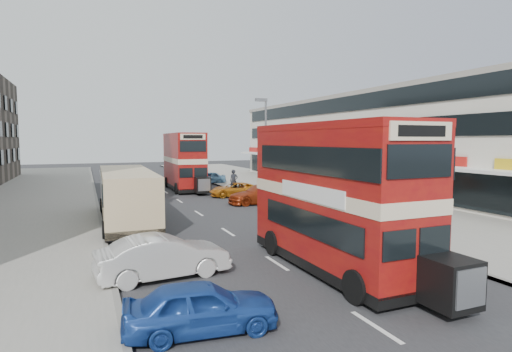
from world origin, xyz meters
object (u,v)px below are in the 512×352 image
cyclist (234,187)px  car_right_c (207,178)px  car_left_front (163,257)px  pedestrian_near (308,192)px  street_lamp (265,141)px  car_right_a (261,194)px  car_left_near (201,307)px  bus_main (335,196)px  car_right_b (235,190)px  bus_second (184,161)px  coach (127,194)px

cyclist → car_right_c: bearing=91.3°
car_right_c → cyclist: (-0.60, -10.42, 0.13)m
car_left_front → pedestrian_near: pedestrian_near is taller
street_lamp → car_right_c: bearing=94.2°
car_right_a → street_lamp: bearing=146.9°
street_lamp → cyclist: size_ratio=3.53×
car_left_near → cyclist: size_ratio=1.68×
bus_main → car_left_front: size_ratio=2.09×
bus_main → cyclist: 20.83m
car_right_b → pedestrian_near: (3.49, -6.39, 0.41)m
car_right_b → pedestrian_near: pedestrian_near is taller
bus_main → pedestrian_near: bearing=-116.6°
pedestrian_near → cyclist: size_ratio=0.75×
car_right_a → car_right_c: (0.08, 15.09, -0.06)m
street_lamp → bus_main: (-4.86, -17.51, -2.01)m
bus_second → pedestrian_near: size_ratio=5.61×
pedestrian_near → bus_second: bearing=-88.9°
bus_second → car_right_c: bus_second is taller
bus_second → car_right_b: size_ratio=2.24×
street_lamp → coach: size_ratio=0.75×
bus_main → pedestrian_near: bus_main is taller
car_left_near → cyclist: cyclist is taller
street_lamp → pedestrian_near: 5.58m
car_right_c → car_right_b: bearing=1.3°
car_left_front → car_right_b: 20.93m
bus_second → pedestrian_near: bearing=117.9°
car_left_near → car_right_c: size_ratio=0.97×
coach → car_right_c: 21.40m
street_lamp → car_right_a: size_ratio=1.60×
bus_main → bus_second: bearing=-91.4°
car_left_front → pedestrian_near: bearing=-51.8°
street_lamp → car_left_near: (-10.78, -20.53, -4.13)m
car_right_a → car_left_front: bearing=-35.5°
car_right_c → street_lamp: bearing=8.8°
street_lamp → pedestrian_near: street_lamp is taller
bus_second → car_right_b: 7.41m
car_right_a → car_right_b: car_right_a is taller
bus_second → coach: bearing=66.9°
cyclist → bus_main: bearing=-94.5°
car_left_near → coach: bearing=7.2°
bus_main → car_left_near: size_ratio=2.48×
bus_second → car_left_near: size_ratio=2.50×
bus_second → car_left_front: (-6.43, -25.20, -2.04)m
car_right_b → cyclist: (0.01, 0.23, 0.21)m
car_right_b → pedestrian_near: size_ratio=2.50×
bus_main → cyclist: bus_main is taller
car_left_near → car_right_b: size_ratio=0.90×
car_left_front → pedestrian_near: (12.82, 12.35, 0.26)m
bus_main → car_right_a: bus_main is taller
car_left_near → car_right_c: (9.79, 33.92, 0.02)m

